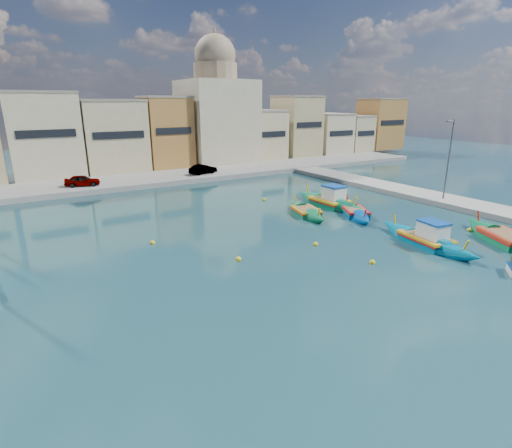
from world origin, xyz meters
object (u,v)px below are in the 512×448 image
object	(u,v)px
luzzu_cyan_mid	(355,213)
luzzu_green	(306,213)
luzzu_blue_cabin	(330,202)
luzzu_blue_south	(505,240)
church_block	(217,109)
quay_street_lamp	(448,159)
luzzu_turquoise_cabin	(426,240)

from	to	relation	value
luzzu_cyan_mid	luzzu_green	distance (m)	4.28
luzzu_blue_cabin	luzzu_blue_south	xyz separation A→B (m)	(3.53, -14.40, -0.12)
church_block	luzzu_cyan_mid	bearing A→B (deg)	-95.12
luzzu_blue_south	quay_street_lamp	bearing A→B (deg)	54.96
quay_street_lamp	luzzu_green	distance (m)	15.02
quay_street_lamp	luzzu_green	size ratio (longest dim) A/B	1.11
church_block	luzzu_turquoise_cabin	size ratio (longest dim) A/B	2.12
quay_street_lamp	luzzu_blue_cabin	bearing A→B (deg)	153.37
quay_street_lamp	church_block	bearing A→B (deg)	102.35
luzzu_blue_cabin	quay_street_lamp	bearing A→B (deg)	-26.63
luzzu_turquoise_cabin	luzzu_blue_south	distance (m)	5.75
quay_street_lamp	luzzu_cyan_mid	distance (m)	11.23
luzzu_turquoise_cabin	luzzu_blue_cabin	bearing A→B (deg)	82.57
luzzu_green	luzzu_blue_south	distance (m)	15.08
quay_street_lamp	luzzu_turquoise_cabin	size ratio (longest dim) A/B	0.89
luzzu_cyan_mid	luzzu_green	xyz separation A→B (m)	(-3.58, 2.35, -0.00)
luzzu_green	luzzu_turquoise_cabin	bearing A→B (deg)	-77.34
church_block	quay_street_lamp	world-z (taller)	church_block
luzzu_turquoise_cabin	luzzu_blue_cabin	xyz separation A→B (m)	(1.52, 11.65, 0.05)
luzzu_blue_cabin	luzzu_cyan_mid	distance (m)	3.62
church_block	luzzu_blue_cabin	bearing A→B (deg)	-95.21
quay_street_lamp	luzzu_cyan_mid	world-z (taller)	quay_street_lamp
luzzu_turquoise_cabin	luzzu_blue_south	bearing A→B (deg)	-28.61
luzzu_cyan_mid	luzzu_green	world-z (taller)	luzzu_cyan_mid
luzzu_green	luzzu_blue_south	xyz separation A→B (m)	(7.38, -13.15, 0.04)
luzzu_cyan_mid	luzzu_green	size ratio (longest dim) A/B	1.04
quay_street_lamp	luzzu_blue_south	bearing A→B (deg)	-125.04
quay_street_lamp	luzzu_blue_south	xyz separation A→B (m)	(-6.56, -9.35, -4.06)
luzzu_blue_cabin	luzzu_blue_south	distance (m)	14.83
church_block	luzzu_blue_cabin	size ratio (longest dim) A/B	2.10
luzzu_cyan_mid	luzzu_blue_south	size ratio (longest dim) A/B	0.83
luzzu_turquoise_cabin	quay_street_lamp	bearing A→B (deg)	29.62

